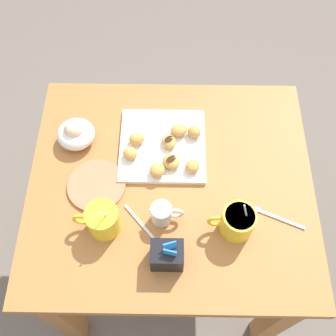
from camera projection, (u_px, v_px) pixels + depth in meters
name	position (u px, v px, depth m)	size (l,w,h in m)	color
ground_plane	(170.00, 255.00, 1.92)	(8.00, 8.00, 0.00)	#665B51
dining_table	(171.00, 202.00, 1.41)	(0.88, 0.79, 0.74)	#A36633
pastry_plate_square	(163.00, 145.00, 1.33)	(0.28, 0.28, 0.02)	silver
coffee_mug_yellow_left	(238.00, 222.00, 1.15)	(0.14, 0.10, 0.15)	yellow
coffee_mug_yellow_right	(103.00, 220.00, 1.16)	(0.13, 0.09, 0.14)	yellow
cream_pitcher_white	(163.00, 213.00, 1.18)	(0.10, 0.06, 0.07)	silver
sugar_caddy	(168.00, 255.00, 1.12)	(0.09, 0.07, 0.11)	black
ice_cream_bowl	(76.00, 133.00, 1.32)	(0.12, 0.12, 0.09)	silver
saucer_coral_left	(97.00, 185.00, 1.26)	(0.18, 0.18, 0.01)	#E5704C
loose_spoon_near_saucer	(272.00, 216.00, 1.22)	(0.15, 0.07, 0.01)	silver
loose_spoon_by_plate	(147.00, 230.00, 1.19)	(0.11, 0.13, 0.01)	silver
beignet_0	(170.00, 142.00, 1.31)	(0.04, 0.05, 0.03)	#D19347
chocolate_drizzle_0	(170.00, 139.00, 1.30)	(0.03, 0.02, 0.01)	#381E11
beignet_1	(131.00, 153.00, 1.29)	(0.05, 0.04, 0.04)	#D19347
beignet_2	(137.00, 139.00, 1.31)	(0.05, 0.04, 0.04)	#D19347
beignet_3	(158.00, 170.00, 1.26)	(0.05, 0.05, 0.04)	#D19347
beignet_4	(172.00, 162.00, 1.27)	(0.05, 0.06, 0.03)	#D19347
chocolate_drizzle_4	(173.00, 159.00, 1.26)	(0.03, 0.02, 0.01)	#381E11
beignet_5	(179.00, 130.00, 1.33)	(0.05, 0.05, 0.04)	#D19347
beignet_6	(195.00, 132.00, 1.32)	(0.04, 0.04, 0.04)	#D19347
beignet_7	(193.00, 166.00, 1.26)	(0.05, 0.04, 0.03)	#D19347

